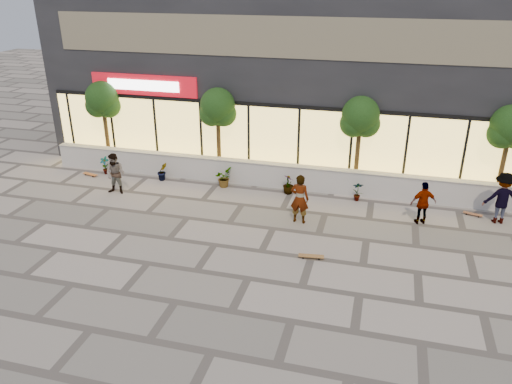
% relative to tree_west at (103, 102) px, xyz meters
% --- Properties ---
extents(ground, '(80.00, 80.00, 0.00)m').
position_rel_tree_west_xyz_m(ground, '(9.00, -7.70, -2.99)').
color(ground, '#AA9E93').
rests_on(ground, ground).
extents(planter_wall, '(22.00, 0.42, 1.04)m').
position_rel_tree_west_xyz_m(planter_wall, '(9.00, -0.70, -2.46)').
color(planter_wall, silver).
rests_on(planter_wall, ground).
extents(retail_building, '(24.00, 9.17, 8.50)m').
position_rel_tree_west_xyz_m(retail_building, '(9.00, 4.79, 1.26)').
color(retail_building, black).
rests_on(retail_building, ground).
extents(shrub_a, '(0.43, 0.29, 0.81)m').
position_rel_tree_west_xyz_m(shrub_a, '(0.50, -1.25, -2.58)').
color(shrub_a, black).
rests_on(shrub_a, ground).
extents(shrub_b, '(0.57, 0.57, 0.81)m').
position_rel_tree_west_xyz_m(shrub_b, '(3.30, -1.25, -2.58)').
color(shrub_b, black).
rests_on(shrub_b, ground).
extents(shrub_c, '(0.68, 0.77, 0.81)m').
position_rel_tree_west_xyz_m(shrub_c, '(6.10, -1.25, -2.58)').
color(shrub_c, black).
rests_on(shrub_c, ground).
extents(shrub_d, '(0.64, 0.64, 0.81)m').
position_rel_tree_west_xyz_m(shrub_d, '(8.90, -1.25, -2.58)').
color(shrub_d, black).
rests_on(shrub_d, ground).
extents(shrub_e, '(0.46, 0.35, 0.81)m').
position_rel_tree_west_xyz_m(shrub_e, '(11.70, -1.25, -2.58)').
color(shrub_e, black).
rests_on(shrub_e, ground).
extents(tree_west, '(1.60, 1.50, 3.92)m').
position_rel_tree_west_xyz_m(tree_west, '(0.00, 0.00, 0.00)').
color(tree_west, '#4A361A').
rests_on(tree_west, ground).
extents(tree_midwest, '(1.60, 1.50, 3.92)m').
position_rel_tree_west_xyz_m(tree_midwest, '(5.50, 0.00, 0.00)').
color(tree_midwest, '#4A361A').
rests_on(tree_midwest, ground).
extents(tree_mideast, '(1.60, 1.50, 3.92)m').
position_rel_tree_west_xyz_m(tree_mideast, '(11.50, 0.00, 0.00)').
color(tree_mideast, '#4A361A').
rests_on(tree_mideast, ground).
extents(tree_east, '(1.60, 1.50, 3.92)m').
position_rel_tree_west_xyz_m(tree_east, '(17.00, 0.00, 0.00)').
color(tree_east, '#4A361A').
rests_on(tree_east, ground).
extents(skater_center, '(0.70, 0.49, 1.85)m').
position_rel_tree_west_xyz_m(skater_center, '(9.79, -3.68, -2.06)').
color(skater_center, silver).
rests_on(skater_center, ground).
extents(skater_left, '(0.85, 0.68, 1.71)m').
position_rel_tree_west_xyz_m(skater_left, '(2.10, -3.06, -2.13)').
color(skater_left, tan).
rests_on(skater_left, ground).
extents(skater_right_near, '(1.02, 0.69, 1.61)m').
position_rel_tree_west_xyz_m(skater_right_near, '(14.09, -2.64, -2.18)').
color(skater_right_near, silver).
rests_on(skater_right_near, ground).
extents(skater_right_far, '(1.32, 0.86, 1.92)m').
position_rel_tree_west_xyz_m(skater_right_far, '(16.79, -1.83, -2.03)').
color(skater_right_far, maroon).
rests_on(skater_right_far, ground).
extents(skateboard_center, '(0.83, 0.30, 0.10)m').
position_rel_tree_west_xyz_m(skateboard_center, '(10.63, -6.08, -2.90)').
color(skateboard_center, brown).
rests_on(skateboard_center, ground).
extents(skateboard_left, '(0.78, 0.37, 0.09)m').
position_rel_tree_west_xyz_m(skateboard_left, '(-0.06, -1.64, -2.91)').
color(skateboard_left, orange).
rests_on(skateboard_left, ground).
extents(skateboard_right_near, '(0.71, 0.36, 0.08)m').
position_rel_tree_west_xyz_m(skateboard_right_near, '(16.00, -1.50, -2.92)').
color(skateboard_right_near, '#975831').
rests_on(skateboard_right_near, ground).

